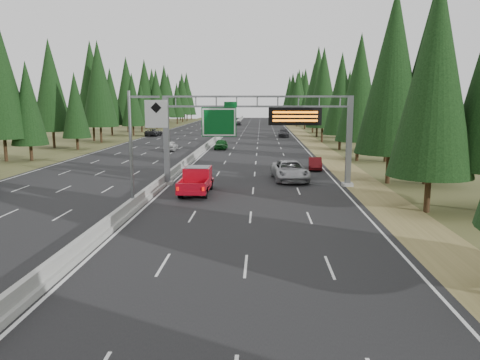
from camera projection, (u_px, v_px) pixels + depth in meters
The scene contains 17 objects.
road at pixel (214, 142), 85.90m from camera, with size 32.00×260.00×0.08m, color black.
shoulder_right at pixel (312, 142), 85.10m from camera, with size 3.60×260.00×0.06m, color olive.
shoulder_left at pixel (119, 142), 86.71m from camera, with size 3.60×260.00×0.06m, color #3E4520.
median_barrier at pixel (214, 140), 85.84m from camera, with size 0.70×260.00×0.85m.
sign_gantry at pixel (264, 126), 40.19m from camera, with size 16.75×0.98×7.80m.
hov_sign_pole at pixel (139, 142), 30.89m from camera, with size 2.80×0.50×8.00m.
tree_row_right at pixel (347, 86), 72.74m from camera, with size 11.43×243.36×18.83m.
tree_row_left at pixel (94, 90), 85.49m from camera, with size 10.96×242.95×18.71m.
silver_minivan at pixel (290, 171), 43.74m from camera, with size 3.04×6.59×1.83m, color #9A9B9F.
red_pickup at pixel (197, 179), 37.90m from camera, with size 2.22×6.23×2.03m.
car_ahead_green at pixel (221, 144), 72.53m from camera, with size 1.82×4.53×1.54m, color #13551D.
car_ahead_dkred at pixel (315, 164), 50.65m from camera, with size 1.39×3.98×1.31m, color #570C10.
car_ahead_dkgrey at pixel (284, 133), 97.62m from camera, with size 2.26×5.55×1.61m, color black.
car_ahead_white at pixel (230, 131), 107.04m from camera, with size 2.11×4.57×1.27m, color silver.
car_ahead_far at pixel (239, 123), 145.65m from camera, with size 1.59×3.95×1.35m, color black.
car_onc_white at pixel (171, 146), 70.09m from camera, with size 1.76×4.36×1.49m, color #BBBBBB.
car_onc_far at pixel (154, 132), 100.24m from camera, with size 2.56×5.55×1.54m, color black.
Camera 1 is at (8.67, -5.57, 7.37)m, focal length 35.00 mm.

